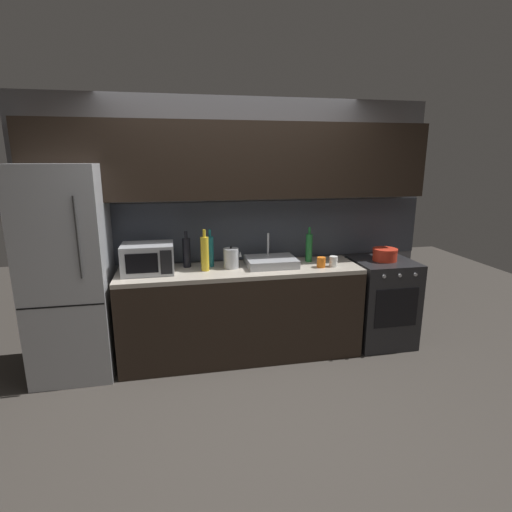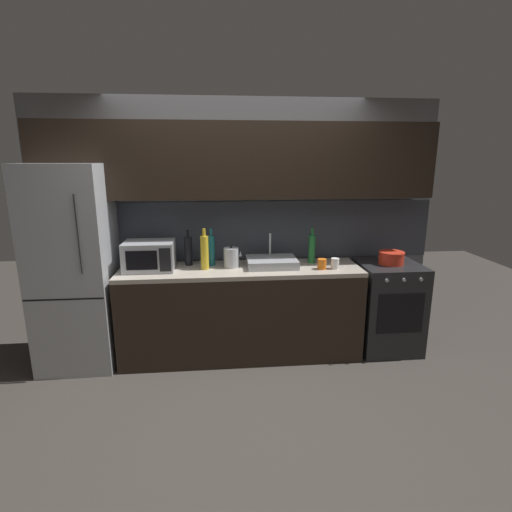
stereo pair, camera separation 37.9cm
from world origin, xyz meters
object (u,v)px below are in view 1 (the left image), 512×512
at_px(mug_orange, 321,262).
at_px(wine_bottle_dark, 187,252).
at_px(wine_bottle_green, 309,247).
at_px(kettle, 231,258).
at_px(microwave, 148,258).
at_px(mug_white, 333,261).
at_px(wine_bottle_teal, 210,251).
at_px(wine_bottle_yellow, 205,253).
at_px(oven_range, 381,302).
at_px(cooking_pot, 385,254).
at_px(refrigerator, 69,273).

bearing_deg(mug_orange, wine_bottle_dark, 168.15).
bearing_deg(wine_bottle_green, kettle, -173.82).
xyz_separation_m(microwave, mug_white, (1.75, -0.13, -0.08)).
bearing_deg(mug_orange, wine_bottle_teal, 166.93).
bearing_deg(wine_bottle_dark, wine_bottle_yellow, -44.83).
distance_m(oven_range, microwave, 2.42).
relative_size(microwave, kettle, 2.16).
bearing_deg(wine_bottle_dark, microwave, -159.52).
xyz_separation_m(oven_range, cooking_pot, (0.00, 0.00, 0.51)).
bearing_deg(mug_orange, wine_bottle_yellow, 174.59).
relative_size(kettle, wine_bottle_teal, 0.58).
bearing_deg(microwave, cooking_pot, -0.45).
xyz_separation_m(oven_range, wine_bottle_teal, (-1.77, 0.13, 0.60)).
relative_size(microwave, wine_bottle_green, 1.31).
relative_size(kettle, wine_bottle_dark, 0.61).
bearing_deg(refrigerator, kettle, 1.40).
bearing_deg(microwave, wine_bottle_green, 3.79).
relative_size(kettle, mug_white, 2.09).
height_order(wine_bottle_teal, mug_white, wine_bottle_teal).
distance_m(kettle, cooking_pot, 1.59).
height_order(refrigerator, mug_orange, refrigerator).
relative_size(kettle, wine_bottle_yellow, 0.55).
distance_m(wine_bottle_dark, mug_orange, 1.30).
xyz_separation_m(kettle, cooking_pot, (1.58, -0.04, -0.03)).
bearing_deg(wine_bottle_dark, wine_bottle_teal, -6.02).
distance_m(refrigerator, microwave, 0.69).
bearing_deg(wine_bottle_green, mug_orange, -79.31).
relative_size(wine_bottle_yellow, cooking_pot, 1.57).
distance_m(refrigerator, wine_bottle_teal, 1.27).
distance_m(wine_bottle_dark, mug_white, 1.42).
xyz_separation_m(oven_range, wine_bottle_dark, (-2.00, 0.15, 0.60)).
distance_m(refrigerator, oven_range, 3.07).
bearing_deg(microwave, wine_bottle_dark, 20.48).
distance_m(wine_bottle_dark, cooking_pot, 2.01).
relative_size(wine_bottle_yellow, mug_orange, 3.95).
relative_size(kettle, mug_orange, 2.17).
height_order(wine_bottle_teal, mug_orange, wine_bottle_teal).
height_order(oven_range, microwave, microwave).
xyz_separation_m(kettle, wine_bottle_teal, (-0.19, 0.09, 0.06)).
height_order(wine_bottle_green, wine_bottle_yellow, wine_bottle_yellow).
height_order(wine_bottle_dark, mug_white, wine_bottle_dark).
relative_size(wine_bottle_dark, mug_orange, 3.57).
distance_m(oven_range, mug_white, 0.79).
height_order(kettle, wine_bottle_dark, wine_bottle_dark).
bearing_deg(microwave, mug_white, -4.38).
relative_size(oven_range, kettle, 4.23).
bearing_deg(mug_orange, cooking_pot, 8.98).
xyz_separation_m(microwave, kettle, (0.77, 0.02, -0.04)).
distance_m(refrigerator, mug_orange, 2.30).
bearing_deg(kettle, cooking_pot, -1.27).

